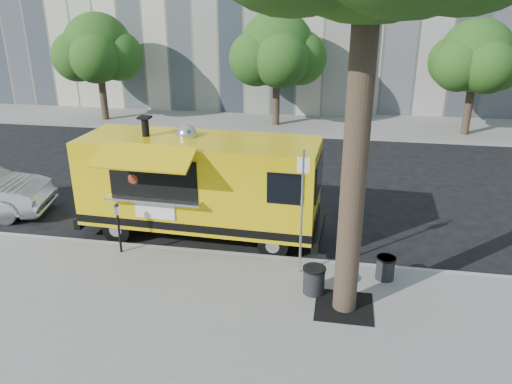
% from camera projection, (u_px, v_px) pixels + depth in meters
% --- Properties ---
extents(ground, '(120.00, 120.00, 0.00)m').
position_uv_depth(ground, '(247.00, 242.00, 13.46)').
color(ground, black).
rests_on(ground, ground).
extents(sidewalk, '(60.00, 6.00, 0.15)m').
position_uv_depth(sidewalk, '(209.00, 332.00, 9.77)').
color(sidewalk, gray).
rests_on(sidewalk, ground).
extents(curb, '(60.00, 0.14, 0.16)m').
position_uv_depth(curb, '(240.00, 257.00, 12.58)').
color(curb, '#999993').
rests_on(curb, ground).
extents(far_sidewalk, '(60.00, 5.00, 0.15)m').
position_uv_depth(far_sidewalk, '(297.00, 123.00, 25.80)').
color(far_sidewalk, gray).
rests_on(far_sidewalk, ground).
extents(tree_well, '(1.20, 1.20, 0.02)m').
position_uv_depth(tree_well, '(344.00, 307.00, 10.42)').
color(tree_well, black).
rests_on(tree_well, sidewalk).
extents(far_tree_a, '(3.42, 3.42, 5.36)m').
position_uv_depth(far_tree_a, '(98.00, 48.00, 24.97)').
color(far_tree_a, '#33261C').
rests_on(far_tree_a, far_sidewalk).
extents(far_tree_b, '(3.60, 3.60, 5.50)m').
position_uv_depth(far_tree_b, '(277.00, 49.00, 23.85)').
color(far_tree_b, '#33261C').
rests_on(far_tree_b, far_sidewalk).
extents(far_tree_c, '(3.24, 3.24, 5.21)m').
position_uv_depth(far_tree_c, '(476.00, 56.00, 22.16)').
color(far_tree_c, '#33261C').
rests_on(far_tree_c, far_sidewalk).
extents(sign_post, '(0.28, 0.06, 3.00)m').
position_uv_depth(sign_post, '(302.00, 206.00, 11.11)').
color(sign_post, silver).
rests_on(sign_post, sidewalk).
extents(parking_meter, '(0.11, 0.11, 1.33)m').
position_uv_depth(parking_meter, '(118.00, 222.00, 12.35)').
color(parking_meter, black).
rests_on(parking_meter, sidewalk).
extents(food_truck, '(6.68, 3.16, 3.26)m').
position_uv_depth(food_truck, '(199.00, 184.00, 13.32)').
color(food_truck, yellow).
rests_on(food_truck, ground).
extents(trash_bin_left, '(0.51, 0.51, 0.61)m').
position_uv_depth(trash_bin_left, '(314.00, 279.00, 10.82)').
color(trash_bin_left, black).
rests_on(trash_bin_left, sidewalk).
extents(trash_bin_right, '(0.46, 0.46, 0.55)m').
position_uv_depth(trash_bin_right, '(385.00, 267.00, 11.37)').
color(trash_bin_right, black).
rests_on(trash_bin_right, sidewalk).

